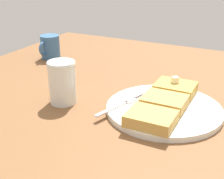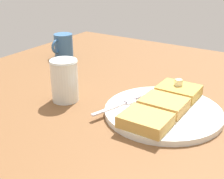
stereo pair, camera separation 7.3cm
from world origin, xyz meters
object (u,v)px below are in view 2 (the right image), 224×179
Objects in this scene: plate at (163,111)px; fork at (123,104)px; syrup_jar at (65,82)px; coffee_mug at (63,45)px.

plate is 9.39cm from fork.
plate is 2.54× the size of syrup_jar.
syrup_jar is at bearing -77.56° from fork.
syrup_jar reaches higher than plate.
coffee_mug is at bearing -114.09° from plate.
fork is (2.78, -8.94, 0.74)cm from plate.
plate is at bearing 65.91° from coffee_mug.
fork is at bearing 102.44° from syrup_jar.
fork reaches higher than plate.
syrup_jar reaches higher than coffee_mug.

